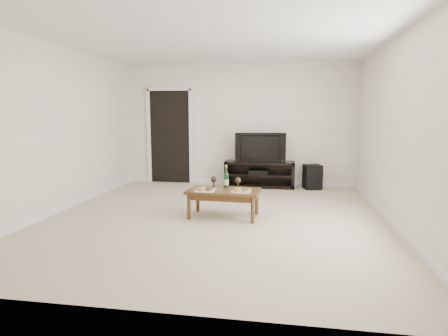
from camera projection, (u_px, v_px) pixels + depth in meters
floor at (215, 217)px, 5.62m from camera, size 5.50×5.50×0.00m
back_wall at (239, 125)px, 8.14m from camera, size 5.00×0.04×2.60m
ceiling at (215, 36)px, 5.24m from camera, size 5.00×5.50×0.04m
doorway at (170, 137)px, 8.39m from camera, size 0.90×0.02×2.05m
media_console at (260, 174)px, 7.94m from camera, size 1.46×0.45×0.55m
television at (260, 147)px, 7.85m from camera, size 1.06×0.28×0.61m
av_receiver at (258, 172)px, 7.93m from camera, size 0.41×0.32×0.08m
subwoofer at (312, 177)px, 7.74m from camera, size 0.41×0.41×0.50m
coffee_table at (224, 203)px, 5.61m from camera, size 1.09×0.64×0.42m
plate_left at (205, 189)px, 5.49m from camera, size 0.27×0.27×0.07m
plate_right at (241, 189)px, 5.44m from camera, size 0.27×0.27×0.07m
wine_bottle at (226, 176)px, 5.71m from camera, size 0.07×0.07×0.35m
goblet_left at (214, 182)px, 5.78m from camera, size 0.09×0.09×0.17m
goblet_right at (238, 183)px, 5.67m from camera, size 0.09×0.09×0.17m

